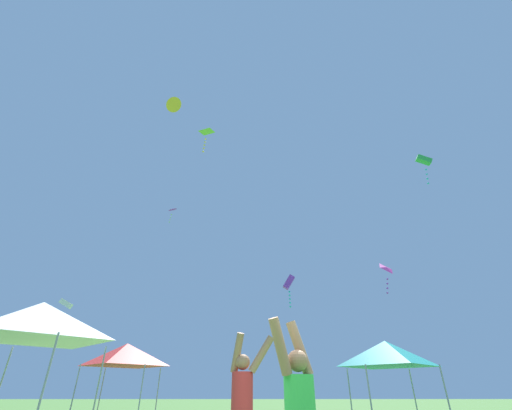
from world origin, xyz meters
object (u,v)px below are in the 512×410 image
(canopy_tent_white, at_px, (39,321))
(kite_purple_delta, at_px, (172,210))
(kite_lime_diamond, at_px, (206,133))
(canopy_tent_red, at_px, (126,355))
(kite_white_box, at_px, (66,304))
(kite_yellow_delta, at_px, (174,105))
(person_watcher_red, at_px, (243,401))
(kite_green_box, at_px, (424,161))
(kite_magenta_diamond, at_px, (387,269))
(kite_purple_box, at_px, (289,283))
(canopy_tent_teal, at_px, (387,354))

(canopy_tent_white, distance_m, kite_purple_delta, 19.20)
(kite_lime_diamond, bearing_deg, canopy_tent_red, -97.88)
(canopy_tent_red, distance_m, kite_white_box, 11.21)
(kite_yellow_delta, bearing_deg, kite_purple_delta, 99.27)
(person_watcher_red, bearing_deg, kite_white_box, 126.64)
(kite_green_box, bearing_deg, person_watcher_red, -131.08)
(canopy_tent_white, height_order, kite_lime_diamond, kite_lime_diamond)
(kite_lime_diamond, bearing_deg, kite_magenta_diamond, 20.57)
(kite_yellow_delta, bearing_deg, person_watcher_red, -62.81)
(kite_purple_box, bearing_deg, kite_white_box, 166.05)
(kite_lime_diamond, bearing_deg, kite_green_box, -1.92)
(kite_white_box, bearing_deg, kite_magenta_diamond, 16.54)
(kite_yellow_delta, distance_m, kite_purple_box, 14.81)
(person_watcher_red, xyz_separation_m, kite_purple_box, (2.39, 13.98, 5.99))
(kite_green_box, bearing_deg, kite_magenta_diamond, 107.36)
(kite_yellow_delta, xyz_separation_m, kite_green_box, (21.57, 7.45, 0.70))
(canopy_tent_red, bearing_deg, kite_purple_delta, 97.52)
(canopy_tent_white, distance_m, kite_purple_box, 13.85)
(canopy_tent_teal, distance_m, kite_purple_box, 8.91)
(kite_yellow_delta, bearing_deg, kite_lime_diamond, 83.20)
(person_watcher_red, bearing_deg, kite_green_box, 48.92)
(kite_magenta_diamond, xyz_separation_m, kite_purple_delta, (-20.55, -6.85, 3.09))
(kite_yellow_delta, bearing_deg, kite_purple_box, 21.20)
(kite_lime_diamond, relative_size, kite_purple_delta, 1.88)
(person_watcher_red, height_order, canopy_tent_red, canopy_tent_red)
(kite_purple_delta, bearing_deg, kite_purple_box, -28.43)
(canopy_tent_teal, distance_m, kite_green_box, 23.51)
(kite_magenta_diamond, relative_size, kite_purple_delta, 2.30)
(kite_green_box, xyz_separation_m, kite_lime_diamond, (-20.60, 0.69, 3.91))
(kite_purple_box, bearing_deg, kite_lime_diamond, 144.25)
(kite_green_box, relative_size, kite_lime_diamond, 1.09)
(kite_lime_diamond, bearing_deg, kite_purple_box, -35.75)
(canopy_tent_teal, bearing_deg, kite_purple_box, 111.12)
(kite_magenta_diamond, xyz_separation_m, kite_yellow_delta, (-19.22, -14.99, 7.26))
(canopy_tent_teal, xyz_separation_m, kite_yellow_delta, (-10.72, 4.00, 16.74))
(canopy_tent_white, bearing_deg, canopy_tent_teal, 14.30)
(person_watcher_red, height_order, canopy_tent_white, canopy_tent_white)
(kite_yellow_delta, bearing_deg, kite_white_box, 137.78)
(person_watcher_red, distance_m, kite_purple_delta, 24.55)
(kite_purple_box, relative_size, kite_green_box, 0.72)
(kite_white_box, height_order, kite_green_box, kite_green_box)
(kite_yellow_delta, height_order, kite_purple_delta, kite_yellow_delta)
(kite_magenta_diamond, bearing_deg, kite_green_box, -72.64)
(kite_purple_box, height_order, kite_lime_diamond, kite_lime_diamond)
(kite_lime_diamond, height_order, kite_purple_delta, kite_lime_diamond)
(kite_white_box, relative_size, kite_purple_delta, 1.40)
(canopy_tent_white, xyz_separation_m, kite_magenta_diamond, (19.93, 21.90, 8.83))
(kite_purple_delta, bearing_deg, kite_lime_diamond, 0.18)
(canopy_tent_red, relative_size, kite_lime_diamond, 1.22)
(canopy_tent_red, distance_m, kite_yellow_delta, 16.48)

